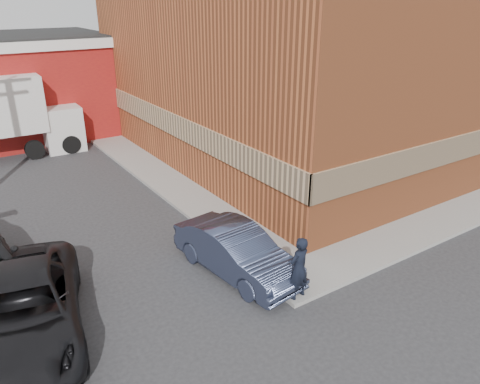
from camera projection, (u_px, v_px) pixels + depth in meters
ground at (268, 272)px, 13.90m from camera, size 90.00×90.00×0.00m
brick_building at (298, 58)px, 23.30m from camera, size 14.25×18.25×9.36m
sidewalk_south at (448, 219)px, 17.02m from camera, size 16.00×1.80×0.12m
sidewalk_west at (159, 176)px, 21.07m from camera, size 1.80×18.00×0.12m
man at (299, 268)px, 12.21m from camera, size 0.71×0.52×1.78m
sedan at (237, 251)px, 13.59m from camera, size 2.06×4.51×1.43m
suv_a at (23, 310)px, 10.94m from camera, size 3.85×6.13×1.58m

